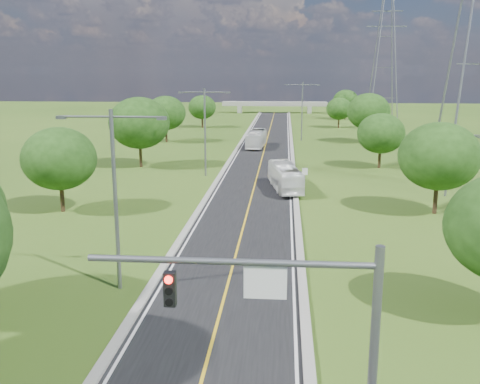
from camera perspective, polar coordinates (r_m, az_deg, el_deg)
The scene contains 22 objects.
ground at distance 76.45m, azimuth 2.43°, elevation 3.83°, with size 260.00×260.00×0.00m, color #2E4C15.
road at distance 82.38m, azimuth 2.60°, elevation 4.50°, with size 8.00×150.00×0.06m, color black.
curb_left at distance 82.63m, azimuth -0.35°, elevation 4.60°, with size 0.50×150.00×0.22m, color gray.
curb_right at distance 82.31m, azimuth 5.57°, elevation 4.50°, with size 0.50×150.00×0.22m, color gray.
signal_mast at distance 16.09m, azimuth 6.63°, elevation -13.29°, with size 8.54×0.33×7.20m.
speed_limit_sign at distance 54.47m, azimuth 6.93°, elevation 1.78°, with size 0.55×0.09×2.40m.
overpass at distance 155.77m, azimuth 3.69°, elevation 9.30°, with size 30.00×3.00×3.20m.
streetlight_near_left at distance 29.53m, azimuth -13.23°, elevation 0.72°, with size 5.90×0.25×10.00m.
streetlight_mid_left at distance 61.42m, azimuth -3.77°, elevation 7.19°, with size 5.90×0.25×10.00m.
streetlight_far_right at distance 93.69m, azimuth 6.65°, elevation 9.08°, with size 5.90×0.25×10.00m.
power_tower_far at distance 132.46m, azimuth 15.17°, elevation 13.30°, with size 9.00×6.40×28.00m.
tree_lb at distance 48.01m, azimuth -18.72°, elevation 3.39°, with size 6.30×6.30×7.33m.
tree_lc at distance 68.20m, azimuth -10.69°, elevation 7.25°, with size 7.56×7.56×8.79m.
tree_ld at distance 91.94m, azimuth -7.93°, elevation 8.35°, with size 6.72×6.72×7.82m.
tree_le at distance 115.05m, azimuth -4.06°, elevation 9.01°, with size 5.88×5.88×6.84m.
tree_rb at distance 47.77m, azimuth 20.47°, elevation 3.59°, with size 6.72×6.72×7.82m.
tree_rc at distance 68.92m, azimuth 14.80°, elevation 6.06°, with size 5.88×5.88×6.84m.
tree_rd at distance 92.74m, azimuth 13.55°, elevation 8.35°, with size 7.14×7.14×8.30m.
tree_re at distance 116.28m, azimuth 10.53°, elevation 8.72°, with size 5.46×5.46×6.35m.
tree_rf at distance 136.46m, azimuth 11.21°, elevation 9.53°, with size 6.30×6.30×7.33m.
bus_outbound at distance 54.69m, azimuth 4.82°, elevation 1.62°, with size 2.19×9.38×2.61m, color white.
bus_inbound at distance 85.00m, azimuth 1.76°, elevation 5.70°, with size 2.25×9.62×2.68m, color white.
Camera 1 is at (3.08, -15.45, 11.97)m, focal length 40.00 mm.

